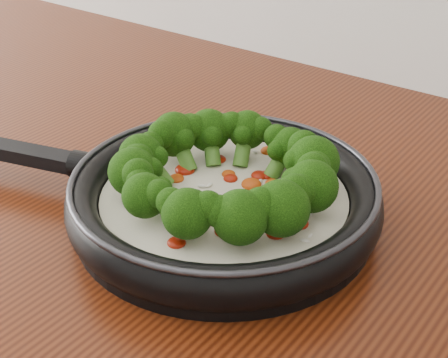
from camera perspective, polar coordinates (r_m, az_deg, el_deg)
The scene contains 1 object.
skillet at distance 0.66m, azimuth -0.12°, elevation -1.14°, with size 0.51×0.38×0.09m.
Camera 1 is at (0.48, 0.60, 1.28)m, focal length 53.77 mm.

